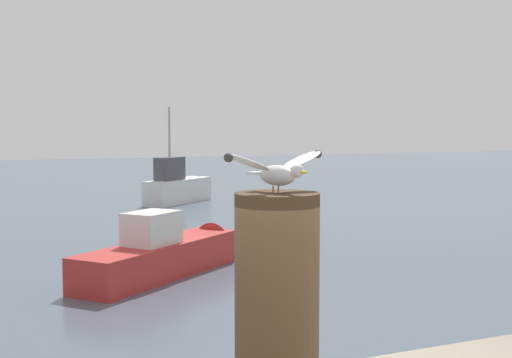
# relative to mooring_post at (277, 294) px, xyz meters

# --- Properties ---
(mooring_post) EXTENTS (0.42, 0.42, 1.00)m
(mooring_post) POSITION_rel_mooring_post_xyz_m (0.00, 0.00, 0.00)
(mooring_post) COLOR #4C3823
(mooring_post) RESTS_ON harbor_quay
(seagull) EXTENTS (0.64, 0.38, 0.20)m
(seagull) POSITION_rel_mooring_post_xyz_m (0.00, -0.00, 0.61)
(seagull) COLOR #C66860
(seagull) RESTS_ON mooring_post
(boat_white) EXTENTS (3.71, 3.27, 3.61)m
(boat_white) POSITION_rel_mooring_post_xyz_m (6.77, 22.17, -1.46)
(boat_white) COLOR silver
(boat_white) RESTS_ON ground_plane
(boat_red) EXTENTS (4.44, 3.70, 1.36)m
(boat_red) POSITION_rel_mooring_post_xyz_m (2.58, 9.98, -1.65)
(boat_red) COLOR #B72D28
(boat_red) RESTS_ON ground_plane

